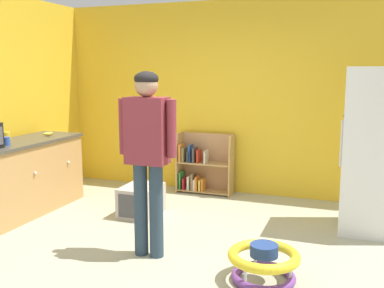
% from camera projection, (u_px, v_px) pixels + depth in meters
% --- Properties ---
extents(ground_plane, '(12.00, 12.00, 0.00)m').
position_uv_depth(ground_plane, '(174.00, 252.00, 4.29)').
color(ground_plane, '#AAAB90').
rests_on(ground_plane, ground).
extents(back_wall, '(5.20, 0.06, 2.70)m').
position_uv_depth(back_wall, '(236.00, 98.00, 6.23)').
color(back_wall, yellow).
rests_on(back_wall, ground).
extents(left_side_wall, '(0.06, 2.99, 2.70)m').
position_uv_depth(left_side_wall, '(8.00, 101.00, 5.70)').
color(left_side_wall, yellow).
rests_on(left_side_wall, ground).
extents(kitchen_counter, '(0.65, 1.98, 0.90)m').
position_uv_depth(kitchen_counter, '(14.00, 180.00, 5.28)').
color(kitchen_counter, tan).
rests_on(kitchen_counter, ground).
extents(refrigerator, '(0.73, 0.68, 1.78)m').
position_uv_depth(refrigerator, '(377.00, 151.00, 4.73)').
color(refrigerator, white).
rests_on(refrigerator, ground).
extents(bookshelf, '(0.80, 0.28, 0.85)m').
position_uv_depth(bookshelf, '(202.00, 167.00, 6.36)').
color(bookshelf, tan).
rests_on(bookshelf, ground).
extents(standing_person, '(0.57, 0.22, 1.74)m').
position_uv_depth(standing_person, '(147.00, 147.00, 4.05)').
color(standing_person, '#2C3F4F').
rests_on(standing_person, ground).
extents(baby_walker, '(0.60, 0.60, 0.32)m').
position_uv_depth(baby_walker, '(264.00, 263.00, 3.68)').
color(baby_walker, '#733E98').
rests_on(baby_walker, ground).
extents(pet_carrier, '(0.42, 0.55, 0.36)m').
position_uv_depth(pet_carrier, '(141.00, 200.00, 5.38)').
color(pet_carrier, beige).
rests_on(pet_carrier, ground).
extents(banana_bunch, '(0.12, 0.16, 0.04)m').
position_uv_depth(banana_bunch, '(49.00, 133.00, 5.77)').
color(banana_bunch, yellow).
rests_on(banana_bunch, kitchen_counter).
extents(blue_cup, '(0.08, 0.08, 0.09)m').
position_uv_depth(blue_cup, '(6.00, 141.00, 5.02)').
color(blue_cup, blue).
rests_on(blue_cup, kitchen_counter).
extents(yellow_cup, '(0.08, 0.08, 0.09)m').
position_uv_depth(yellow_cup, '(7.00, 136.00, 5.44)').
color(yellow_cup, yellow).
rests_on(yellow_cup, kitchen_counter).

